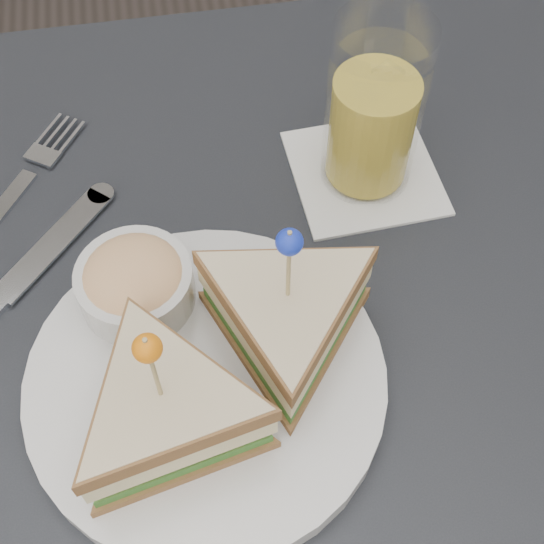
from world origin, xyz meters
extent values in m
plane|color=#3F3833|center=(0.00, 0.00, 0.00)|extent=(3.50, 3.50, 0.00)
cube|color=black|center=(0.00, 0.00, 0.73)|extent=(0.80, 0.80, 0.03)
cylinder|color=black|center=(0.35, 0.35, 0.36)|extent=(0.04, 0.04, 0.72)
cylinder|color=silver|center=(-0.05, -0.06, 0.76)|extent=(0.35, 0.35, 0.02)
cylinder|color=silver|center=(-0.05, -0.06, 0.77)|extent=(0.35, 0.35, 0.01)
cylinder|color=tan|center=(-0.08, -0.10, 0.87)|extent=(0.00, 0.00, 0.09)
sphere|color=orange|center=(-0.08, -0.10, 0.90)|extent=(0.02, 0.02, 0.02)
cylinder|color=tan|center=(0.01, -0.04, 0.87)|extent=(0.00, 0.00, 0.09)
sphere|color=#162BA9|center=(0.01, -0.04, 0.90)|extent=(0.02, 0.02, 0.02)
cylinder|color=silver|center=(-0.10, 0.02, 0.79)|extent=(0.12, 0.12, 0.04)
ellipsoid|color=#E0B772|center=(-0.10, 0.02, 0.80)|extent=(0.10, 0.10, 0.04)
cube|color=silver|center=(-0.18, 0.21, 0.75)|extent=(0.04, 0.03, 0.00)
cube|color=silver|center=(-0.17, 0.10, 0.76)|extent=(0.11, 0.12, 0.00)
cylinder|color=silver|center=(-0.13, 0.15, 0.76)|extent=(0.03, 0.03, 0.00)
cube|color=silver|center=(0.12, 0.14, 0.75)|extent=(0.14, 0.14, 0.00)
cylinder|color=gold|center=(0.12, 0.14, 0.81)|extent=(0.08, 0.08, 0.11)
cylinder|color=white|center=(0.12, 0.14, 0.84)|extent=(0.09, 0.09, 0.17)
cube|color=white|center=(0.13, 0.15, 0.86)|extent=(0.03, 0.03, 0.02)
cube|color=white|center=(0.11, 0.13, 0.85)|extent=(0.02, 0.02, 0.02)
camera|label=1|loc=(-0.04, -0.31, 1.30)|focal=50.00mm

